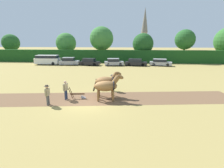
# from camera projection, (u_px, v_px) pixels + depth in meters

# --- Properties ---
(ground_plane) EXTENTS (240.00, 240.00, 0.00)m
(ground_plane) POSITION_uv_depth(u_px,v_px,m) (87.00, 103.00, 14.67)
(ground_plane) COLOR #998447
(plowed_furrow_strip) EXTENTS (33.87, 7.76, 0.01)m
(plowed_furrow_strip) POSITION_uv_depth(u_px,v_px,m) (49.00, 99.00, 15.68)
(plowed_furrow_strip) COLOR brown
(plowed_furrow_strip) RESTS_ON ground
(hedgerow) EXTENTS (65.58, 1.31, 2.94)m
(hedgerow) POSITION_uv_depth(u_px,v_px,m) (113.00, 56.00, 41.09)
(hedgerow) COLOR #194719
(hedgerow) RESTS_ON ground
(tree_far_left) EXTENTS (4.50, 4.50, 6.76)m
(tree_far_left) POSITION_uv_depth(u_px,v_px,m) (11.00, 43.00, 46.48)
(tree_far_left) COLOR brown
(tree_far_left) RESTS_ON ground
(tree_left) EXTENTS (5.08, 5.08, 7.00)m
(tree_left) POSITION_uv_depth(u_px,v_px,m) (66.00, 43.00, 44.47)
(tree_left) COLOR #4C3823
(tree_left) RESTS_ON ground
(tree_center_left) EXTENTS (5.74, 5.74, 8.43)m
(tree_center_left) POSITION_uv_depth(u_px,v_px,m) (102.00, 39.00, 42.46)
(tree_center_left) COLOR #423323
(tree_center_left) RESTS_ON ground
(tree_center) EXTENTS (4.98, 4.98, 6.82)m
(tree_center) POSITION_uv_depth(u_px,v_px,m) (143.00, 44.00, 41.89)
(tree_center) COLOR brown
(tree_center) RESTS_ON ground
(tree_center_right) EXTENTS (4.67, 4.67, 7.65)m
(tree_center_right) POSITION_uv_depth(u_px,v_px,m) (185.00, 40.00, 40.96)
(tree_center_right) COLOR brown
(tree_center_right) RESTS_ON ground
(church_spire) EXTENTS (2.98, 2.98, 19.35)m
(church_spire) POSITION_uv_depth(u_px,v_px,m) (145.00, 29.00, 78.56)
(church_spire) COLOR gray
(church_spire) RESTS_ON ground
(draft_horse_lead_left) EXTENTS (2.71, 1.17, 2.36)m
(draft_horse_lead_left) POSITION_uv_depth(u_px,v_px,m) (107.00, 86.00, 15.00)
(draft_horse_lead_left) COLOR brown
(draft_horse_lead_left) RESTS_ON ground
(draft_horse_lead_right) EXTENTS (2.58, 1.17, 2.44)m
(draft_horse_lead_right) POSITION_uv_depth(u_px,v_px,m) (107.00, 82.00, 16.10)
(draft_horse_lead_right) COLOR brown
(draft_horse_lead_right) RESTS_ON ground
(plow) EXTENTS (1.54, 0.51, 1.13)m
(plow) POSITION_uv_depth(u_px,v_px,m) (79.00, 95.00, 15.71)
(plow) COLOR #4C331E
(plow) RESTS_ON ground
(farmer_at_plow) EXTENTS (0.29, 0.67, 1.70)m
(farmer_at_plow) POSITION_uv_depth(u_px,v_px,m) (66.00, 89.00, 15.33)
(farmer_at_plow) COLOR #28334C
(farmer_at_plow) RESTS_ON ground
(farmer_beside_team) EXTENTS (0.43, 0.66, 1.72)m
(farmer_beside_team) POSITION_uv_depth(u_px,v_px,m) (112.00, 81.00, 18.00)
(farmer_beside_team) COLOR #28334C
(farmer_beside_team) RESTS_ON ground
(farmer_onlooker_left) EXTENTS (0.42, 0.66, 1.68)m
(farmer_onlooker_left) POSITION_uv_depth(u_px,v_px,m) (47.00, 93.00, 14.01)
(farmer_onlooker_left) COLOR #4C4C4C
(farmer_onlooker_left) RESTS_ON ground
(parked_van) EXTENTS (5.18, 2.02, 2.04)m
(parked_van) POSITION_uv_depth(u_px,v_px,m) (47.00, 60.00, 37.79)
(parked_van) COLOR silver
(parked_van) RESTS_ON ground
(parked_car_left) EXTENTS (4.19, 2.07, 1.61)m
(parked_car_left) POSITION_uv_depth(u_px,v_px,m) (69.00, 61.00, 37.19)
(parked_car_left) COLOR #9E9EA8
(parked_car_left) RESTS_ON ground
(parked_car_center_left) EXTENTS (4.36, 2.40, 1.45)m
(parked_car_center_left) POSITION_uv_depth(u_px,v_px,m) (90.00, 62.00, 36.69)
(parked_car_center_left) COLOR black
(parked_car_center_left) RESTS_ON ground
(parked_car_center) EXTENTS (4.17, 2.32, 1.49)m
(parked_car_center) POSITION_uv_depth(u_px,v_px,m) (114.00, 62.00, 36.29)
(parked_car_center) COLOR #9E9EA8
(parked_car_center) RESTS_ON ground
(parked_car_center_right) EXTENTS (4.61, 2.24, 1.42)m
(parked_car_center_right) POSITION_uv_depth(u_px,v_px,m) (136.00, 62.00, 36.14)
(parked_car_center_right) COLOR black
(parked_car_center_right) RESTS_ON ground
(parked_car_right) EXTENTS (4.64, 2.51, 1.42)m
(parked_car_right) POSITION_uv_depth(u_px,v_px,m) (160.00, 62.00, 35.97)
(parked_car_right) COLOR #A8A8B2
(parked_car_right) RESTS_ON ground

